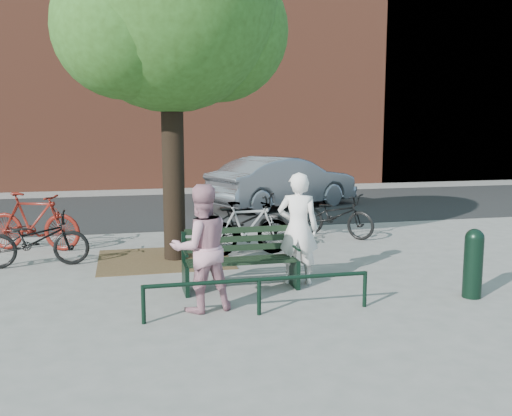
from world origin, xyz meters
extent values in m
plane|color=gray|center=(0.00, 0.00, 0.00)|extent=(90.00, 90.00, 0.00)
cube|color=brown|center=(-1.00, 2.20, 0.01)|extent=(2.40, 2.00, 0.02)
cube|color=black|center=(0.00, 8.50, 0.01)|extent=(40.00, 7.00, 0.01)
cube|color=brown|center=(0.00, 16.00, 6.00)|extent=(45.00, 4.00, 12.00)
cube|color=brown|center=(14.00, 16.00, 7.00)|extent=(10.00, 4.00, 14.00)
cube|color=black|center=(-0.84, 0.00, 0.23)|extent=(0.06, 0.52, 0.45)
cube|color=black|center=(-0.84, 0.23, 0.67)|extent=(0.06, 0.06, 0.44)
cylinder|color=black|center=(-0.84, -0.10, 0.63)|extent=(0.04, 0.36, 0.04)
cube|color=black|center=(0.84, 0.00, 0.23)|extent=(0.06, 0.52, 0.45)
cube|color=black|center=(0.84, 0.23, 0.67)|extent=(0.06, 0.06, 0.44)
cylinder|color=black|center=(0.84, -0.10, 0.63)|extent=(0.04, 0.36, 0.04)
cube|color=black|center=(0.00, 0.00, 0.45)|extent=(1.64, 0.46, 0.04)
cube|color=black|center=(0.00, 0.23, 0.74)|extent=(1.64, 0.03, 0.47)
cylinder|color=black|center=(-1.50, -1.20, 0.25)|extent=(0.06, 0.06, 0.50)
cylinder|color=black|center=(0.00, -1.20, 0.25)|extent=(0.06, 0.06, 0.50)
cylinder|color=black|center=(1.50, -1.20, 0.25)|extent=(0.06, 0.06, 0.50)
cylinder|color=black|center=(0.00, -1.20, 0.48)|extent=(3.00, 0.06, 0.06)
cylinder|color=black|center=(-0.80, 2.20, 1.90)|extent=(0.40, 0.40, 3.80)
sphere|color=#274916|center=(-0.80, 2.20, 4.60)|extent=(3.80, 3.80, 3.80)
sphere|color=#274916|center=(0.10, 2.50, 4.20)|extent=(2.60, 2.60, 2.60)
sphere|color=#274916|center=(-1.60, 1.80, 4.10)|extent=(2.40, 2.40, 2.40)
imported|color=white|center=(0.95, 0.15, 0.88)|extent=(0.75, 0.62, 1.76)
imported|color=#BC8190|center=(-0.71, -0.83, 0.86)|extent=(0.94, 0.80, 1.72)
cylinder|color=black|center=(3.20, -1.15, 0.44)|extent=(0.27, 0.27, 0.88)
sphere|color=black|center=(3.20, -1.15, 0.88)|extent=(0.27, 0.27, 0.27)
cylinder|color=gray|center=(-0.33, 1.41, 0.39)|extent=(0.37, 0.37, 0.77)
cylinder|color=black|center=(-0.33, 1.41, 0.80)|extent=(0.41, 0.41, 0.06)
imported|color=black|center=(-3.25, 2.20, 0.48)|extent=(1.85, 0.69, 0.97)
imported|color=#5F140D|center=(-3.47, 3.60, 0.58)|extent=(2.01, 1.17, 1.16)
imported|color=black|center=(0.62, 2.91, 0.56)|extent=(2.21, 1.69, 1.11)
imported|color=gray|center=(0.58, 2.20, 0.53)|extent=(1.78, 0.61, 1.05)
imported|color=black|center=(2.88, 3.53, 0.49)|extent=(1.74, 1.80, 0.98)
imported|color=slate|center=(2.96, 8.07, 0.77)|extent=(4.94, 3.40, 1.54)
camera|label=1|loc=(-1.69, -8.26, 2.51)|focal=40.00mm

